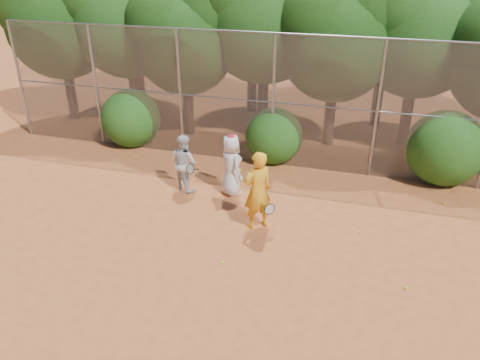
% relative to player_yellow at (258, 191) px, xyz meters
% --- Properties ---
extents(ground, '(80.00, 80.00, 0.00)m').
position_rel_player_yellow_xyz_m(ground, '(0.50, -2.29, -0.99)').
color(ground, '#A85226').
rests_on(ground, ground).
extents(fence_back, '(20.05, 0.09, 4.03)m').
position_rel_player_yellow_xyz_m(fence_back, '(0.38, 3.71, 1.06)').
color(fence_back, gray).
rests_on(fence_back, ground).
extents(tree_0, '(4.38, 3.81, 6.00)m').
position_rel_player_yellow_xyz_m(tree_0, '(-8.94, 5.75, 2.94)').
color(tree_0, black).
rests_on(tree_0, ground).
extents(tree_1, '(4.64, 4.03, 6.35)m').
position_rel_player_yellow_xyz_m(tree_1, '(-6.44, 6.25, 3.17)').
color(tree_1, black).
rests_on(tree_1, ground).
extents(tree_2, '(3.99, 3.47, 5.47)m').
position_rel_player_yellow_xyz_m(tree_2, '(-3.95, 5.55, 2.59)').
color(tree_2, black).
rests_on(tree_2, ground).
extents(tree_3, '(4.89, 4.26, 6.70)m').
position_rel_player_yellow_xyz_m(tree_3, '(-1.43, 6.56, 3.40)').
color(tree_3, black).
rests_on(tree_3, ground).
extents(tree_4, '(4.19, 3.64, 5.73)m').
position_rel_player_yellow_xyz_m(tree_4, '(1.06, 5.95, 2.77)').
color(tree_4, black).
rests_on(tree_4, ground).
extents(tree_5, '(4.51, 3.92, 6.17)m').
position_rel_player_yellow_xyz_m(tree_5, '(3.56, 6.75, 3.06)').
color(tree_5, black).
rests_on(tree_5, ground).
extents(tree_11, '(4.64, 4.03, 6.35)m').
position_rel_player_yellow_xyz_m(tree_11, '(2.56, 8.35, 3.17)').
color(tree_11, black).
rests_on(tree_11, ground).
extents(bush_0, '(2.00, 2.00, 2.00)m').
position_rel_player_yellow_xyz_m(bush_0, '(-5.50, 4.01, 0.01)').
color(bush_0, '#1A4A12').
rests_on(bush_0, ground).
extents(bush_1, '(1.80, 1.80, 1.80)m').
position_rel_player_yellow_xyz_m(bush_1, '(-0.50, 4.01, -0.09)').
color(bush_1, '#1A4A12').
rests_on(bush_1, ground).
extents(bush_2, '(2.20, 2.20, 2.20)m').
position_rel_player_yellow_xyz_m(bush_2, '(4.50, 4.01, 0.11)').
color(bush_2, '#1A4A12').
rests_on(bush_2, ground).
extents(player_yellow, '(0.90, 0.84, 1.99)m').
position_rel_player_yellow_xyz_m(player_yellow, '(0.00, 0.00, 0.00)').
color(player_yellow, gold).
rests_on(player_yellow, ground).
extents(player_teen, '(0.98, 0.98, 1.75)m').
position_rel_player_yellow_xyz_m(player_teen, '(-1.12, 1.46, -0.12)').
color(player_teen, silver).
rests_on(player_teen, ground).
extents(player_white, '(0.99, 0.92, 1.63)m').
position_rel_player_yellow_xyz_m(player_white, '(-2.44, 1.35, -0.18)').
color(player_white, silver).
rests_on(player_white, ground).
extents(ball_0, '(0.07, 0.07, 0.07)m').
position_rel_player_yellow_xyz_m(ball_0, '(3.48, -1.45, -0.96)').
color(ball_0, '#C1D927').
rests_on(ball_0, ground).
extents(ball_1, '(0.07, 0.07, 0.07)m').
position_rel_player_yellow_xyz_m(ball_1, '(2.46, 0.37, -0.96)').
color(ball_1, '#C1D927').
rests_on(ball_1, ground).
extents(ball_3, '(0.07, 0.07, 0.07)m').
position_rel_player_yellow_xyz_m(ball_3, '(-0.34, -1.69, -0.96)').
color(ball_3, '#C1D927').
rests_on(ball_3, ground).
extents(ball_4, '(0.07, 0.07, 0.07)m').
position_rel_player_yellow_xyz_m(ball_4, '(4.53, 2.45, -0.96)').
color(ball_4, '#C1D927').
rests_on(ball_4, ground).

